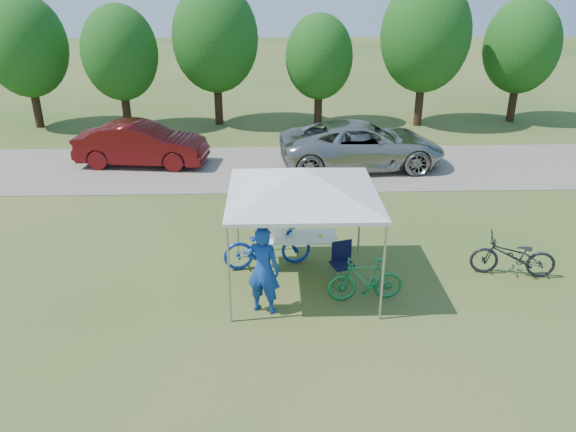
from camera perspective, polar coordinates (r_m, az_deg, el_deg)
The scene contains 14 objects.
ground at distance 12.79m, azimuth 1.39°, elevation -6.73°, with size 100.00×100.00×0.00m, color #2D5119.
gravel_strip at distance 20.08m, azimuth 0.16°, elevation 4.95°, with size 24.00×5.00×0.02m, color gray.
canopy at distance 11.67m, azimuth 1.52°, elevation 4.56°, with size 4.53×4.53×3.00m.
treeline at distance 25.22m, azimuth -1.02°, elevation 17.04°, with size 24.89×4.28×6.30m.
folding_table at distance 13.13m, azimuth 0.84°, elevation -2.21°, with size 1.90×0.79×0.78m.
folding_chair at distance 12.68m, azimuth 5.52°, elevation -4.30°, with size 0.59×0.62×0.93m.
cooler at distance 13.03m, azimuth -1.29°, elevation -1.40°, with size 0.47×0.32×0.34m.
ice_cream_cup at distance 13.09m, azimuth 3.34°, elevation -1.98°, with size 0.08×0.08×0.06m, color yellow.
cyclist at distance 11.33m, azimuth -2.53°, elevation -5.49°, with size 0.70×0.46×1.91m, color #123A97.
bike_blue at distance 13.21m, azimuth -2.11°, elevation -2.98°, with size 0.73×2.09×1.10m, color #142EB1.
bike_green at distance 12.03m, azimuth 7.88°, elevation -6.41°, with size 0.46×1.62×0.97m, color #1C8045.
bike_dark at distance 13.82m, azimuth 21.91°, elevation -3.79°, with size 0.66×1.88×0.99m, color black.
minivan at distance 20.10m, azimuth 7.50°, elevation 7.20°, with size 2.66×5.77×1.60m, color #9E9D99.
sedan at distance 20.82m, azimuth -14.63°, elevation 7.09°, with size 1.61×4.61×1.52m, color #560E0F.
Camera 1 is at (-0.66, -11.00, 6.49)m, focal length 35.00 mm.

